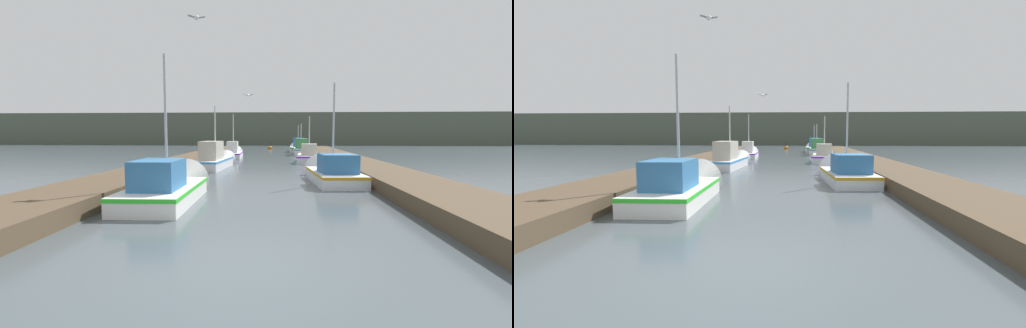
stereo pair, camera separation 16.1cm
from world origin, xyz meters
TOP-DOWN VIEW (x-y plane):
  - ground_plane at (0.00, 0.00)m, footprint 200.00×200.00m
  - dock_left at (-5.23, 16.00)m, footprint 2.46×40.00m
  - dock_right at (5.23, 16.00)m, footprint 2.46×40.00m
  - distant_shore_ridge at (0.00, 60.58)m, footprint 120.00×16.00m
  - fishing_boat_0 at (-2.75, 5.34)m, footprint 1.89×4.84m
  - fishing_boat_1 at (2.86, 9.70)m, footprint 1.98×4.88m
  - fishing_boat_2 at (-3.02, 15.03)m, footprint 1.73×5.61m
  - fishing_boat_3 at (2.85, 19.38)m, footprint 1.96×4.46m
  - fishing_boat_4 at (-3.07, 23.69)m, footprint 1.56×4.94m
  - fishing_boat_5 at (2.86, 27.82)m, footprint 1.44×5.66m
  - fishing_boat_6 at (2.84, 32.00)m, footprint 1.71×4.69m
  - mooring_piling_0 at (4.23, 36.84)m, footprint 0.36×0.36m
  - mooring_piling_1 at (4.05, 35.03)m, footprint 0.25×0.25m
  - channel_buoy at (-0.25, 37.88)m, footprint 0.54×0.54m
  - seagull_lead at (-2.01, 6.13)m, footprint 0.55×0.32m
  - seagull_1 at (-0.95, 13.32)m, footprint 0.56×0.30m

SIDE VIEW (x-z plane):
  - ground_plane at x=0.00m, z-range 0.00..0.00m
  - channel_buoy at x=-0.25m, z-range -0.37..0.67m
  - dock_left at x=-5.23m, z-range 0.00..0.47m
  - dock_right at x=5.23m, z-range 0.00..0.47m
  - fishing_boat_4 at x=-3.07m, z-range -1.64..2.38m
  - fishing_boat_3 at x=2.85m, z-range -1.46..2.23m
  - fishing_boat_1 at x=2.86m, z-range -1.94..2.71m
  - fishing_boat_0 at x=-2.75m, z-range -2.06..2.86m
  - fishing_boat_6 at x=2.84m, z-range -1.28..2.11m
  - fishing_boat_5 at x=2.86m, z-range -1.12..2.09m
  - fishing_boat_2 at x=-3.02m, z-range -1.49..2.48m
  - mooring_piling_1 at x=4.05m, z-range 0.01..1.08m
  - mooring_piling_0 at x=4.23m, z-range 0.01..1.15m
  - distant_shore_ridge at x=0.00m, z-range 0.00..5.45m
  - seagull_1 at x=-0.95m, z-range 3.96..4.09m
  - seagull_lead at x=-2.01m, z-range 5.62..5.75m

